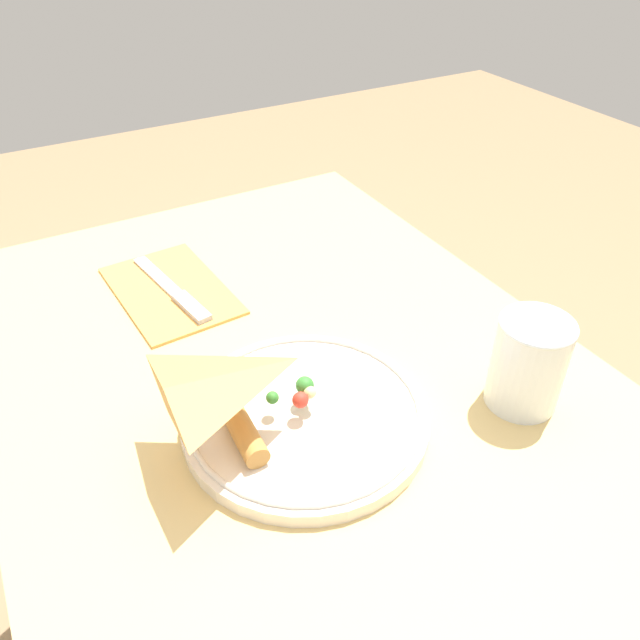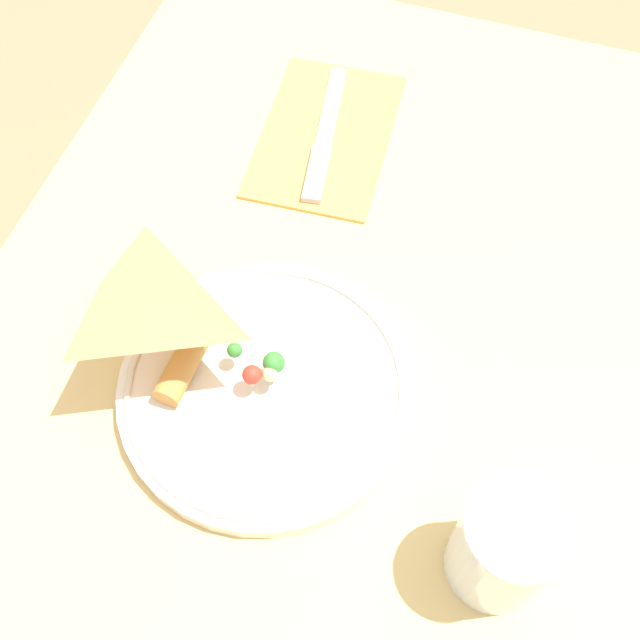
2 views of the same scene
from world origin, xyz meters
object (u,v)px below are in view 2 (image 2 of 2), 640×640
at_px(dining_table, 313,418).
at_px(milk_glass, 504,548).
at_px(butter_knife, 324,139).
at_px(plate_pizza, 262,385).
at_px(napkin_folded, 326,135).

xyz_separation_m(dining_table, milk_glass, (-0.13, -0.19, 0.18)).
bearing_deg(dining_table, butter_knife, 15.65).
height_order(plate_pizza, butter_knife, plate_pizza).
bearing_deg(milk_glass, dining_table, 55.75).
bearing_deg(milk_glass, plate_pizza, 69.34).
bearing_deg(napkin_folded, plate_pizza, -172.22).
bearing_deg(milk_glass, butter_knife, 34.65).
distance_m(dining_table, butter_knife, 0.29).
xyz_separation_m(dining_table, napkin_folded, (0.25, 0.07, 0.14)).
bearing_deg(napkin_folded, dining_table, -164.59).
relative_size(dining_table, butter_knife, 5.02).
xyz_separation_m(plate_pizza, napkin_folded, (0.30, 0.04, -0.01)).
height_order(dining_table, napkin_folded, napkin_folded).
bearing_deg(butter_knife, dining_table, -173.43).
xyz_separation_m(milk_glass, napkin_folded, (0.38, 0.26, -0.05)).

